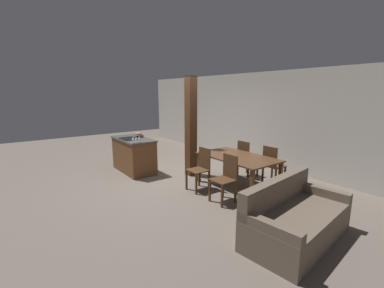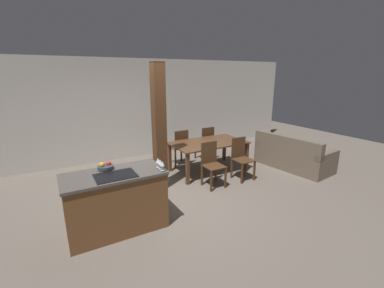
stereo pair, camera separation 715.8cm
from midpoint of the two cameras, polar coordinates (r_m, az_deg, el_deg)
The scene contains 14 objects.
ground_plane at distance 4.62m, azimuth -49.35°, elevation -19.13°, with size 16.00×16.00×0.00m, color #665B51.
wall_back at distance 6.82m, azimuth -44.10°, elevation 3.78°, with size 11.20×0.08×2.70m.
kitchen_island at distance 4.60m, azimuth -66.27°, elevation -16.86°, with size 1.44×0.72×0.92m.
fruit_bowl at distance 4.62m, azimuth -66.94°, elevation -10.08°, with size 0.23×0.23×0.11m.
wine_glass_near at distance 3.80m, azimuth -63.04°, elevation -11.55°, with size 0.07×0.07×0.15m.
wine_glass_middle at distance 3.87m, azimuth -62.40°, elevation -11.08°, with size 0.07×0.07×0.15m.
wine_glass_far at distance 3.93m, azimuth -61.77°, elevation -10.62°, with size 0.07×0.07×0.15m.
dining_table at distance 4.80m, azimuth -31.54°, elevation -6.12°, with size 1.76×1.03×0.73m.
dining_chair_near_left at distance 4.22m, azimuth -36.87°, elevation -12.04°, with size 0.40×0.40×0.93m.
dining_chair_near_right at distance 4.16m, azimuth -25.88°, elevation -10.74°, with size 0.40×0.40×0.93m.
dining_chair_far_left at distance 5.58m, azimuth -35.26°, elevation -5.53°, with size 0.40×0.40×0.93m.
dining_chair_far_right at distance 5.54m, azimuth -27.13°, elevation -4.49°, with size 0.40×0.40×0.93m.
couch at distance 4.48m, azimuth -4.66°, elevation -10.16°, with size 1.06×1.88×0.85m.
timber_post at distance 4.65m, azimuth -49.61°, elevation -2.00°, with size 0.23×0.23×2.52m.
Camera 2 is at (-1.84, -4.07, 2.31)m, focal length 24.00 mm.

